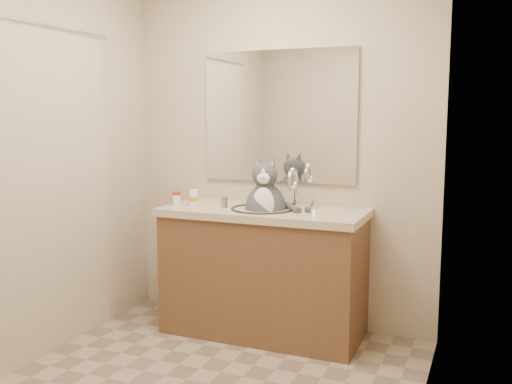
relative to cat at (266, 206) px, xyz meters
The scene contains 8 objects.
room 1.01m from the cat, 91.05° to the right, with size 2.22×2.52×2.42m.
vanity 0.42m from the cat, 160.94° to the left, with size 1.34×0.59×1.12m.
mirror 0.65m from the cat, 93.62° to the left, with size 1.10×0.02×0.90m, color white.
shower_curtain 1.38m from the cat, 141.19° to the right, with size 0.02×1.30×1.93m.
cat is the anchor object (origin of this frame).
pill_bottle_redcap 0.62m from the cat, behind, with size 0.06×0.06×0.10m.
pill_bottle_orange 0.52m from the cat, behind, with size 0.08×0.08×0.11m.
grey_canister 0.28m from the cat, behind, with size 0.06×0.06×0.07m.
Camera 1 is at (1.38, -2.46, 1.46)m, focal length 40.00 mm.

